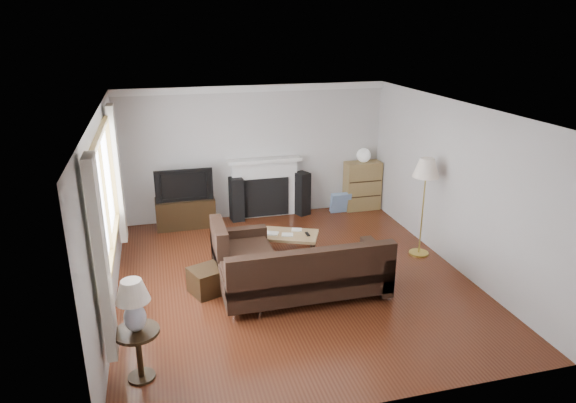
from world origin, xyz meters
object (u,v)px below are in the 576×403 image
object	(u,v)px
tv_stand	(186,212)
floor_lamp	(423,208)
sectional_sofa	(305,270)
side_table	(139,354)
coffee_table	(286,244)
bookshelf	(362,186)

from	to	relation	value
tv_stand	floor_lamp	distance (m)	4.23
tv_stand	sectional_sofa	distance (m)	3.33
floor_lamp	sectional_sofa	bearing A→B (deg)	-159.06
tv_stand	side_table	distance (m)	4.30
sectional_sofa	floor_lamp	size ratio (longest dim) A/B	1.52
sectional_sofa	coffee_table	bearing A→B (deg)	86.59
bookshelf	tv_stand	bearing A→B (deg)	-179.20
bookshelf	coffee_table	size ratio (longest dim) A/B	0.98
tv_stand	floor_lamp	xyz separation A→B (m)	(3.58, -2.19, 0.54)
tv_stand	sectional_sofa	bearing A→B (deg)	-65.27
side_table	tv_stand	bearing A→B (deg)	79.62
bookshelf	coffee_table	xyz separation A→B (m)	(-2.02, -1.75, -0.29)
floor_lamp	side_table	world-z (taller)	floor_lamp
tv_stand	sectional_sofa	xyz separation A→B (m)	(1.39, -3.03, 0.13)
tv_stand	bookshelf	size ratio (longest dim) A/B	1.09
tv_stand	floor_lamp	world-z (taller)	floor_lamp
sectional_sofa	tv_stand	bearing A→B (deg)	114.73
tv_stand	side_table	xyz separation A→B (m)	(-0.78, -4.23, 0.03)
sectional_sofa	coffee_table	world-z (taller)	sectional_sofa
sectional_sofa	side_table	bearing A→B (deg)	-150.96
sectional_sofa	side_table	size ratio (longest dim) A/B	4.18
coffee_table	floor_lamp	world-z (taller)	floor_lamp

